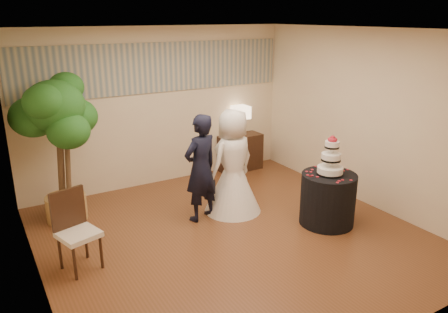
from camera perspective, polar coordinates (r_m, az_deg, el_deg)
floor at (r=6.26m, az=1.09°, el=-10.31°), size 5.00×5.00×0.00m
ceiling at (r=5.51m, az=1.27°, el=16.24°), size 5.00×5.00×0.00m
wall_back at (r=7.91m, az=-8.46°, el=6.37°), size 5.00×0.06×2.80m
wall_front at (r=3.96m, az=20.71°, el=-6.61°), size 5.00×0.06×2.80m
wall_left at (r=4.96m, az=-24.25°, el=-2.13°), size 0.06×5.00×2.80m
wall_right at (r=7.32m, az=18.11°, el=4.74°), size 0.06×5.00×2.80m
mural_border at (r=7.78m, az=-8.64°, el=11.40°), size 4.90×0.02×0.85m
groom at (r=6.45m, az=-3.05°, el=-1.53°), size 0.68×0.53×1.63m
bride at (r=6.72m, az=1.18°, el=-0.67°), size 1.06×1.06×1.64m
cake_table at (r=6.63m, az=13.39°, el=-5.43°), size 1.03×1.03×0.78m
wedding_cake at (r=6.40m, az=13.83°, el=0.17°), size 0.38×0.38×0.58m
console at (r=8.70m, az=2.14°, el=0.53°), size 0.87×0.40×0.72m
table_lamp at (r=8.52m, az=2.19°, el=4.69°), size 0.29×0.29×0.58m
ficus_tree at (r=6.75m, az=-20.70°, el=0.89°), size 1.49×1.49×2.23m
side_chair at (r=5.58m, az=-18.49°, el=-9.34°), size 0.57×0.58×0.99m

